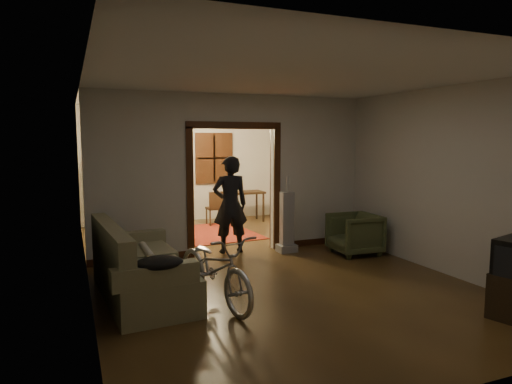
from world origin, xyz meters
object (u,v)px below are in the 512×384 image
armchair (354,234)px  sofa (143,260)px  bicycle (215,268)px  desk (243,207)px  person (230,205)px  locker (142,189)px

armchair → sofa: bearing=-74.2°
bicycle → armchair: (3.01, 1.43, -0.09)m
desk → bicycle: bearing=-100.6°
desk → sofa: bearing=-110.4°
person → locker: size_ratio=0.97×
armchair → locker: 5.08m
bicycle → locker: size_ratio=0.96×
bicycle → desk: bearing=53.7°
bicycle → person: size_ratio=0.99×
bicycle → locker: locker is taller
person → desk: 3.13m
bicycle → person: (1.02, 2.38, 0.41)m
locker → desk: bearing=3.8°
sofa → bicycle: size_ratio=1.22×
armchair → desk: size_ratio=0.80×
person → locker: 3.25m
locker → desk: locker is taller
sofa → bicycle: bearing=-40.8°
armchair → bicycle: bearing=-61.5°
bicycle → armchair: bicycle is taller
locker → desk: 2.46m
sofa → desk: sofa is taller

